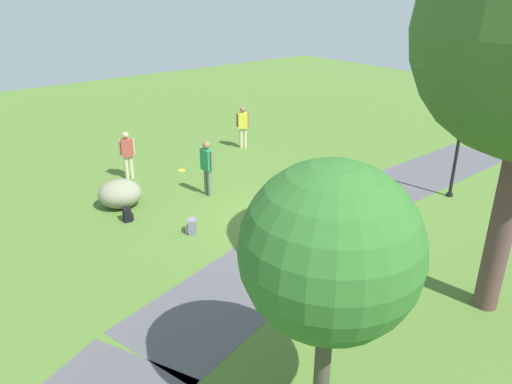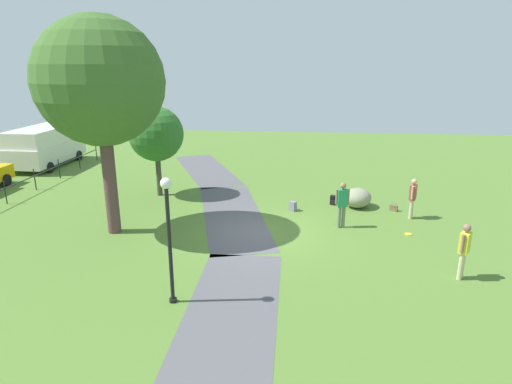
{
  "view_description": "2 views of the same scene",
  "coord_description": "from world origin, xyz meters",
  "px_view_note": "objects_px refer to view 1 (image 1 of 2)",
  "views": [
    {
      "loc": [
        8.42,
        8.91,
        6.12
      ],
      "look_at": [
        1.32,
        0.11,
        1.24
      ],
      "focal_mm": 34.1,
      "sensor_mm": 36.0,
      "label": 1
    },
    {
      "loc": [
        -14.69,
        -1.23,
        6.0
      ],
      "look_at": [
        0.26,
        0.27,
        1.47
      ],
      "focal_mm": 30.33,
      "sensor_mm": 36.0,
      "label": 2
    }
  ],
  "objects_px": {
    "lamp_post": "(460,132)",
    "frisbee_on_grass": "(182,170)",
    "lawn_boulder": "(120,194)",
    "handbag_on_grass": "(112,185)",
    "spare_backpack_on_lawn": "(192,226)",
    "woman_with_handbag": "(127,152)",
    "man_near_boulder": "(207,164)",
    "young_tree_near_path": "(330,251)",
    "passerby_on_path": "(243,124)",
    "backpack_by_boulder": "(127,214)"
  },
  "relations": [
    {
      "from": "handbag_on_grass",
      "to": "spare_backpack_on_lawn",
      "type": "relative_size",
      "value": 0.95
    },
    {
      "from": "man_near_boulder",
      "to": "frisbee_on_grass",
      "type": "height_order",
      "value": "man_near_boulder"
    },
    {
      "from": "lawn_boulder",
      "to": "handbag_on_grass",
      "type": "xyz_separation_m",
      "value": [
        -0.35,
        -1.46,
        -0.27
      ]
    },
    {
      "from": "passerby_on_path",
      "to": "handbag_on_grass",
      "type": "bearing_deg",
      "value": 6.78
    },
    {
      "from": "young_tree_near_path",
      "to": "passerby_on_path",
      "type": "relative_size",
      "value": 2.46
    },
    {
      "from": "lawn_boulder",
      "to": "spare_backpack_on_lawn",
      "type": "xyz_separation_m",
      "value": [
        -0.75,
        2.75,
        -0.22
      ]
    },
    {
      "from": "handbag_on_grass",
      "to": "spare_backpack_on_lawn",
      "type": "height_order",
      "value": "spare_backpack_on_lawn"
    },
    {
      "from": "lamp_post",
      "to": "backpack_by_boulder",
      "type": "relative_size",
      "value": 8.38
    },
    {
      "from": "lawn_boulder",
      "to": "woman_with_handbag",
      "type": "bearing_deg",
      "value": -121.68
    },
    {
      "from": "passerby_on_path",
      "to": "backpack_by_boulder",
      "type": "height_order",
      "value": "passerby_on_path"
    },
    {
      "from": "man_near_boulder",
      "to": "woman_with_handbag",
      "type": "bearing_deg",
      "value": -65.79
    },
    {
      "from": "passerby_on_path",
      "to": "woman_with_handbag",
      "type": "bearing_deg",
      "value": 2.39
    },
    {
      "from": "lamp_post",
      "to": "woman_with_handbag",
      "type": "relative_size",
      "value": 2.06
    },
    {
      "from": "lamp_post",
      "to": "passerby_on_path",
      "type": "distance_m",
      "value": 8.22
    },
    {
      "from": "handbag_on_grass",
      "to": "woman_with_handbag",
      "type": "bearing_deg",
      "value": -150.21
    },
    {
      "from": "lamp_post",
      "to": "lawn_boulder",
      "type": "bearing_deg",
      "value": -34.58
    },
    {
      "from": "woman_with_handbag",
      "to": "frisbee_on_grass",
      "type": "xyz_separation_m",
      "value": [
        -1.75,
        0.48,
        -0.93
      ]
    },
    {
      "from": "lamp_post",
      "to": "backpack_by_boulder",
      "type": "bearing_deg",
      "value": -28.9
    },
    {
      "from": "frisbee_on_grass",
      "to": "backpack_by_boulder",
      "type": "bearing_deg",
      "value": 37.53
    },
    {
      "from": "lawn_boulder",
      "to": "man_near_boulder",
      "type": "bearing_deg",
      "value": 159.97
    },
    {
      "from": "frisbee_on_grass",
      "to": "lawn_boulder",
      "type": "bearing_deg",
      "value": 26.52
    },
    {
      "from": "lamp_post",
      "to": "frisbee_on_grass",
      "type": "relative_size",
      "value": 12.54
    },
    {
      "from": "handbag_on_grass",
      "to": "backpack_by_boulder",
      "type": "height_order",
      "value": "backpack_by_boulder"
    },
    {
      "from": "handbag_on_grass",
      "to": "frisbee_on_grass",
      "type": "height_order",
      "value": "handbag_on_grass"
    },
    {
      "from": "young_tree_near_path",
      "to": "woman_with_handbag",
      "type": "xyz_separation_m",
      "value": [
        -2.07,
        -10.96,
        -1.93
      ]
    },
    {
      "from": "man_near_boulder",
      "to": "spare_backpack_on_lawn",
      "type": "xyz_separation_m",
      "value": [
        1.74,
        1.84,
        -0.83
      ]
    },
    {
      "from": "woman_with_handbag",
      "to": "man_near_boulder",
      "type": "relative_size",
      "value": 0.93
    },
    {
      "from": "lamp_post",
      "to": "lawn_boulder",
      "type": "distance_m",
      "value": 10.21
    },
    {
      "from": "handbag_on_grass",
      "to": "frisbee_on_grass",
      "type": "distance_m",
      "value": 2.61
    },
    {
      "from": "woman_with_handbag",
      "to": "backpack_by_boulder",
      "type": "distance_m",
      "value": 3.38
    },
    {
      "from": "backpack_by_boulder",
      "to": "woman_with_handbag",
      "type": "bearing_deg",
      "value": -116.46
    },
    {
      "from": "woman_with_handbag",
      "to": "backpack_by_boulder",
      "type": "relative_size",
      "value": 4.07
    },
    {
      "from": "passerby_on_path",
      "to": "spare_backpack_on_lawn",
      "type": "relative_size",
      "value": 4.19
    },
    {
      "from": "lamp_post",
      "to": "frisbee_on_grass",
      "type": "xyz_separation_m",
      "value": [
        5.34,
        -7.19,
        -2.07
      ]
    },
    {
      "from": "woman_with_handbag",
      "to": "spare_backpack_on_lawn",
      "type": "xyz_separation_m",
      "value": [
        0.46,
        4.7,
        -0.74
      ]
    },
    {
      "from": "lawn_boulder",
      "to": "handbag_on_grass",
      "type": "height_order",
      "value": "lawn_boulder"
    },
    {
      "from": "young_tree_near_path",
      "to": "spare_backpack_on_lawn",
      "type": "distance_m",
      "value": 7.0
    },
    {
      "from": "passerby_on_path",
      "to": "backpack_by_boulder",
      "type": "xyz_separation_m",
      "value": [
        6.5,
        3.16,
        -0.78
      ]
    },
    {
      "from": "man_near_boulder",
      "to": "lamp_post",
      "type": "bearing_deg",
      "value": 140.34
    },
    {
      "from": "handbag_on_grass",
      "to": "passerby_on_path",
      "type": "bearing_deg",
      "value": -173.22
    },
    {
      "from": "lamp_post",
      "to": "man_near_boulder",
      "type": "distance_m",
      "value": 7.61
    },
    {
      "from": "woman_with_handbag",
      "to": "handbag_on_grass",
      "type": "distance_m",
      "value": 1.27
    },
    {
      "from": "man_near_boulder",
      "to": "backpack_by_boulder",
      "type": "xyz_separation_m",
      "value": [
        2.76,
        0.09,
        -0.83
      ]
    },
    {
      "from": "lawn_boulder",
      "to": "frisbee_on_grass",
      "type": "bearing_deg",
      "value": -153.48
    },
    {
      "from": "passerby_on_path",
      "to": "handbag_on_grass",
      "type": "distance_m",
      "value": 5.98
    },
    {
      "from": "backpack_by_boulder",
      "to": "frisbee_on_grass",
      "type": "distance_m",
      "value": 4.06
    },
    {
      "from": "lamp_post",
      "to": "spare_backpack_on_lawn",
      "type": "bearing_deg",
      "value": -21.51
    },
    {
      "from": "handbag_on_grass",
      "to": "backpack_by_boulder",
      "type": "xyz_separation_m",
      "value": [
        0.61,
        2.46,
        0.05
      ]
    },
    {
      "from": "woman_with_handbag",
      "to": "handbag_on_grass",
      "type": "bearing_deg",
      "value": 29.79
    },
    {
      "from": "passerby_on_path",
      "to": "backpack_by_boulder",
      "type": "relative_size",
      "value": 4.19
    }
  ]
}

